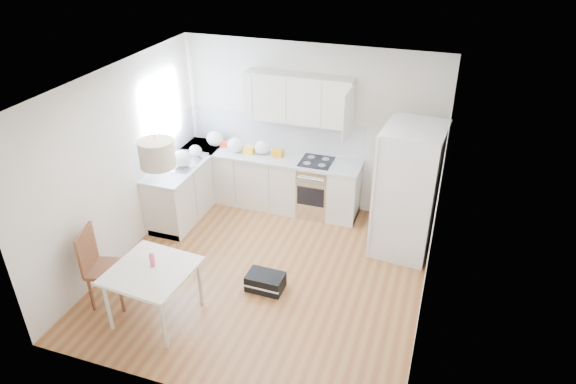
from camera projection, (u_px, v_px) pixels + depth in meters
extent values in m
plane|color=brown|center=(266.00, 273.00, 7.11)|extent=(4.20, 4.20, 0.00)
plane|color=white|center=(260.00, 84.00, 5.79)|extent=(4.20, 4.20, 0.00)
plane|color=beige|center=(310.00, 128.00, 8.19)|extent=(4.20, 0.00, 4.20)
plane|color=beige|center=(120.00, 165.00, 7.03)|extent=(0.00, 4.20, 4.20)
plane|color=beige|center=(434.00, 217.00, 5.87)|extent=(0.00, 4.20, 4.20)
cube|color=#BFE0F9|center=(161.00, 110.00, 7.78)|extent=(0.02, 1.00, 1.00)
cube|color=beige|center=(269.00, 181.00, 8.55)|extent=(3.00, 0.60, 0.88)
cube|color=beige|center=(188.00, 186.00, 8.39)|extent=(0.60, 1.80, 0.88)
cube|color=silver|center=(269.00, 156.00, 8.33)|extent=(3.02, 0.64, 0.04)
cube|color=silver|center=(185.00, 161.00, 8.16)|extent=(0.64, 1.82, 0.04)
cube|color=silver|center=(275.00, 132.00, 8.42)|extent=(3.00, 0.01, 0.58)
cube|color=silver|center=(167.00, 141.00, 8.09)|extent=(0.01, 1.80, 0.58)
cube|color=beige|center=(299.00, 99.00, 7.84)|extent=(1.70, 0.32, 0.75)
cube|color=beige|center=(151.00, 271.00, 6.03)|extent=(0.99, 0.99, 0.04)
cylinder|color=beige|center=(108.00, 307.00, 6.03)|extent=(0.05, 0.05, 0.69)
cylinder|color=beige|center=(164.00, 325.00, 5.76)|extent=(0.05, 0.05, 0.69)
cylinder|color=beige|center=(148.00, 269.00, 6.65)|extent=(0.05, 0.05, 0.69)
cylinder|color=beige|center=(200.00, 284.00, 6.39)|extent=(0.05, 0.05, 0.69)
cylinder|color=#E8407F|center=(152.00, 259.00, 6.03)|extent=(0.07, 0.07, 0.21)
cube|color=black|center=(265.00, 282.00, 6.79)|extent=(0.49, 0.33, 0.22)
cylinder|color=beige|center=(157.00, 154.00, 5.40)|extent=(0.38, 0.38, 0.29)
ellipsoid|color=white|center=(215.00, 139.00, 8.57)|extent=(0.29, 0.24, 0.26)
ellipsoid|color=white|center=(235.00, 145.00, 8.36)|extent=(0.28, 0.23, 0.25)
ellipsoid|color=white|center=(262.00, 147.00, 8.30)|extent=(0.25, 0.22, 0.23)
ellipsoid|color=white|center=(195.00, 151.00, 8.24)|extent=(0.21, 0.18, 0.19)
ellipsoid|color=white|center=(182.00, 158.00, 7.90)|extent=(0.30, 0.25, 0.27)
cube|color=orange|center=(278.00, 153.00, 8.24)|extent=(0.18, 0.12, 0.12)
cube|color=yellow|center=(249.00, 150.00, 8.34)|extent=(0.17, 0.11, 0.12)
cube|color=red|center=(225.00, 144.00, 8.57)|extent=(0.16, 0.13, 0.10)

